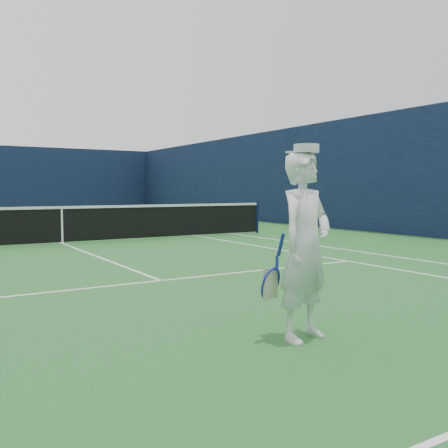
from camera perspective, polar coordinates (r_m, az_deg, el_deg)
ground at (r=14.08m, az=-17.98°, el=-2.15°), size 80.00×80.00×0.00m
court_markings at (r=14.08m, az=-17.98°, el=-2.13°), size 11.03×23.83×0.01m
windscreen_fence at (r=14.01m, az=-18.16°, el=6.01°), size 20.12×36.12×4.00m
tennis_net at (r=14.03m, az=-18.03°, el=0.11°), size 12.88×0.09×1.07m
tennis_player at (r=4.86m, az=9.25°, el=-2.42°), size 0.85×0.59×1.88m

